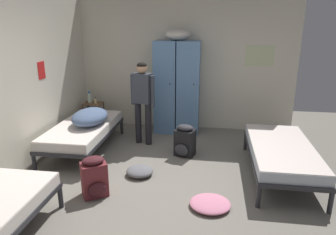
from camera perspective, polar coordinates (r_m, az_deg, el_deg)
name	(u,v)px	position (r m, az deg, el deg)	size (l,w,h in m)	color
ground_plane	(165,189)	(4.46, -0.51, -12.76)	(8.57, 8.57, 0.00)	slate
room_backdrop	(105,71)	(5.43, -11.28, 8.32)	(4.49, 5.42, 2.84)	beige
locker_bank	(177,85)	(6.38, 1.66, 5.86)	(0.90, 0.55, 2.07)	#5B84B2
shelf_unit	(94,113)	(6.84, -13.30, 0.80)	(0.38, 0.30, 0.57)	brown
bed_left_rear	(83,130)	(5.73, -15.11, -2.21)	(0.90, 1.90, 0.49)	#28282D
bed_right	(281,152)	(4.94, 19.86, -5.85)	(0.90, 1.90, 0.49)	#28282D
bedding_heap	(90,117)	(5.64, -13.95, 0.14)	(0.57, 0.85, 0.26)	slate
person_traveler	(143,96)	(5.72, -4.62, 3.93)	(0.47, 0.28, 1.52)	black
water_bottle	(89,97)	(6.81, -14.06, 3.54)	(0.07, 0.07, 0.24)	silver
lotion_bottle	(95,101)	(6.71, -13.03, 3.00)	(0.05, 0.05, 0.13)	beige
backpack_maroon	(94,178)	(4.30, -13.19, -10.56)	(0.40, 0.41, 0.55)	maroon
backpack_black	(185,141)	(5.37, 3.05, -4.31)	(0.38, 0.39, 0.55)	black
clothes_pile_pink	(210,204)	(4.09, 7.64, -15.22)	(0.51, 0.48, 0.09)	pink
clothes_pile_grey	(140,171)	(4.80, -5.14, -9.65)	(0.41, 0.40, 0.13)	slate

